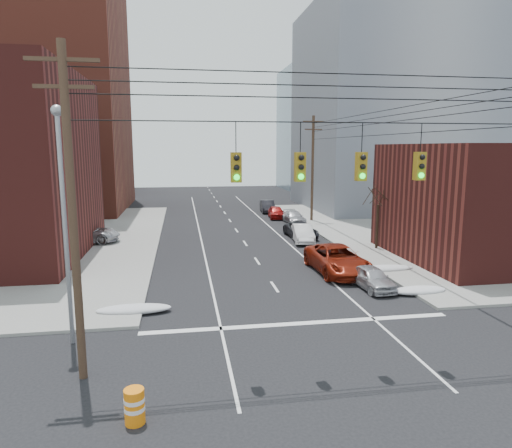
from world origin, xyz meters
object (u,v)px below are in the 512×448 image
object	(u,v)px
red_pickup	(337,260)
construction_barrel	(134,406)
parked_car_a	(372,278)
parked_car_e	(276,212)
lot_car_b	(85,233)
parked_car_c	(301,230)
lot_car_d	(37,226)
parked_car_b	(303,233)
parked_car_f	(267,206)
parked_car_d	(294,217)
lot_car_a	(65,234)

from	to	relation	value
red_pickup	construction_barrel	size ratio (longest dim) A/B	5.93
parked_car_a	parked_car_e	xyz separation A→B (m)	(-0.03, 25.93, 0.05)
parked_car_e	parked_car_a	bearing A→B (deg)	-84.49
parked_car_a	lot_car_b	bearing A→B (deg)	136.78
red_pickup	parked_car_a	bearing A→B (deg)	-78.80
parked_car_c	lot_car_d	world-z (taller)	lot_car_d
parked_car_b	lot_car_b	world-z (taller)	lot_car_b
red_pickup	parked_car_e	xyz separation A→B (m)	(0.77, 22.49, -0.18)
parked_car_b	parked_car_f	xyz separation A→B (m)	(0.38, 17.83, 0.00)
parked_car_a	parked_car_b	world-z (taller)	parked_car_b
parked_car_e	lot_car_b	bearing A→B (deg)	-143.02
parked_car_d	parked_car_e	size ratio (longest dim) A/B	1.08
parked_car_a	lot_car_d	size ratio (longest dim) A/B	0.80
parked_car_f	construction_barrel	distance (m)	43.23
red_pickup	lot_car_b	distance (m)	20.73
lot_car_a	lot_car_b	distance (m)	1.50
parked_car_a	parked_car_d	xyz separation A→B (m)	(1.13, 22.50, -0.01)
red_pickup	lot_car_d	size ratio (longest dim) A/B	1.33
parked_car_f	construction_barrel	bearing A→B (deg)	-101.71
parked_car_a	lot_car_a	world-z (taller)	lot_car_a
parked_car_e	parked_car_c	bearing A→B (deg)	-85.12
parked_car_b	parked_car_d	xyz separation A→B (m)	(1.60, 9.49, -0.10)
lot_car_b	construction_barrel	world-z (taller)	lot_car_b
parked_car_e	construction_barrel	world-z (taller)	parked_car_e
parked_car_e	parked_car_f	xyz separation A→B (m)	(-0.06, 4.90, 0.05)
parked_car_f	lot_car_a	xyz separation A→B (m)	(-19.52, -15.98, 0.22)
red_pickup	parked_car_c	xyz separation A→B (m)	(0.66, 11.44, -0.20)
parked_car_c	lot_car_d	bearing A→B (deg)	167.00
parked_car_f	lot_car_a	bearing A→B (deg)	-136.74
red_pickup	parked_car_e	size ratio (longest dim) A/B	1.55
parked_car_a	parked_car_d	world-z (taller)	parked_car_a
parked_car_f	lot_car_d	bearing A→B (deg)	-148.79
lot_car_d	lot_car_b	bearing A→B (deg)	-109.39
lot_car_b	lot_car_d	world-z (taller)	lot_car_d
construction_barrel	parked_car_d	bearing A→B (deg)	68.82
parked_car_c	parked_car_f	xyz separation A→B (m)	(0.05, 15.95, 0.07)
parked_car_d	lot_car_d	xyz separation A→B (m)	(-24.08, -3.44, 0.32)
lot_car_b	construction_barrel	size ratio (longest dim) A/B	5.28
parked_car_d	construction_barrel	bearing A→B (deg)	-113.92
parked_car_e	lot_car_d	size ratio (longest dim) A/B	0.86
lot_car_b	construction_barrel	distance (m)	26.41
parked_car_d	lot_car_a	bearing A→B (deg)	-162.52
parked_car_a	parked_car_e	distance (m)	25.93
lot_car_b	construction_barrel	xyz separation A→B (m)	(6.35, -25.63, -0.38)
parked_car_c	parked_car_b	bearing A→B (deg)	-102.58
lot_car_a	lot_car_d	bearing A→B (deg)	39.76
parked_car_a	parked_car_b	xyz separation A→B (m)	(-0.47, 13.01, 0.09)
parked_car_b	lot_car_b	xyz separation A→B (m)	(-17.65, 1.83, 0.19)
parked_car_b	parked_car_d	size ratio (longest dim) A/B	1.02
parked_car_a	lot_car_d	distance (m)	29.84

